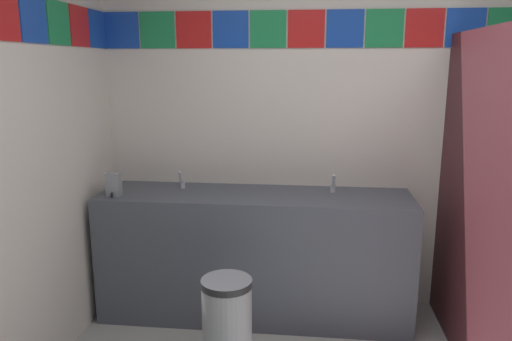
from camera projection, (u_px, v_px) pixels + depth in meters
wall_back at (359, 135)px, 3.49m from camera, size 3.67×0.09×2.51m
vanity_counter at (255, 254)px, 3.43m from camera, size 2.14×0.56×0.89m
faucet_left at (182, 181)px, 3.47m from camera, size 0.04×0.10×0.14m
faucet_right at (333, 185)px, 3.36m from camera, size 0.04×0.10×0.14m
soap_dispenser at (114, 185)px, 3.27m from camera, size 0.09×0.09×0.16m
trash_bin at (227, 328)px, 2.76m from camera, size 0.29×0.29×0.59m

